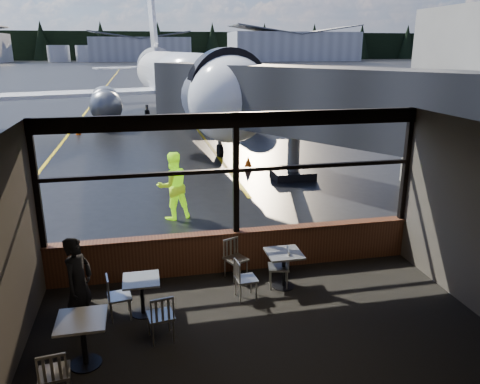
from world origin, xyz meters
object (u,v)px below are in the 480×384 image
object	(u,v)px
cafe_table_mid	(142,297)
chair_left_s	(54,373)
chair_near_n	(236,260)
passenger	(79,285)
cafe_table_left	(84,342)
chair_near_e	(278,268)
chair_mid_s	(161,316)
jet_bridge	(308,120)
ground_crew	(173,186)
chair_mid_w	(119,297)
cone_nose	(248,163)
chair_near_w	(246,279)
cafe_table_near	(284,270)
airliner	(178,43)
cone_wing	(78,131)

from	to	relation	value
cafe_table_mid	chair_left_s	distance (m)	2.36
chair_near_n	passenger	distance (m)	3.30
passenger	cafe_table_mid	bearing A→B (deg)	-48.15
cafe_table_left	chair_near_e	xyz separation A→B (m)	(3.66, 1.80, 0.02)
chair_mid_s	jet_bridge	bearing A→B (deg)	46.45
ground_crew	chair_near_n	bearing A→B (deg)	85.25
chair_mid_w	passenger	bearing A→B (deg)	-79.18
cafe_table_left	passenger	size ratio (longest dim) A/B	0.47
chair_near_n	cone_nose	world-z (taller)	chair_near_n
cafe_table_mid	cone_nose	size ratio (longest dim) A/B	1.35
chair_mid_w	ground_crew	distance (m)	5.33
cafe_table_left	chair_mid_s	size ratio (longest dim) A/B	0.92
chair_near_w	cone_nose	xyz separation A→B (m)	(2.40, 10.16, -0.15)
cafe_table_mid	chair_mid_w	bearing A→B (deg)	-173.90
jet_bridge	chair_near_e	world-z (taller)	jet_bridge
cafe_table_left	chair_near_n	xyz separation A→B (m)	(2.87, 2.33, 0.03)
passenger	ground_crew	xyz separation A→B (m)	(2.01, 5.33, 0.12)
jet_bridge	cafe_table_mid	size ratio (longest dim) A/B	15.57
cafe_table_near	chair_left_s	world-z (taller)	chair_left_s
airliner	cone_wing	xyz separation A→B (m)	(-6.21, -3.70, -4.87)
jet_bridge	chair_mid_s	xyz separation A→B (m)	(-5.37, -7.80, -2.01)
chair_mid_s	chair_left_s	xyz separation A→B (m)	(-1.51, -1.15, -0.01)
chair_mid_s	airliner	bearing A→B (deg)	75.08
chair_near_n	cone_wing	size ratio (longest dim) A/B	2.07
cafe_table_near	cafe_table_left	xyz separation A→B (m)	(-3.76, -1.77, 0.02)
airliner	ground_crew	bearing A→B (deg)	-99.84
ground_crew	jet_bridge	bearing A→B (deg)	-177.21
chair_left_s	jet_bridge	bearing A→B (deg)	45.54
cafe_table_left	passenger	distance (m)	1.15
cafe_table_near	chair_mid_s	bearing A→B (deg)	-152.60
jet_bridge	chair_mid_w	xyz separation A→B (m)	(-6.07, -6.97, -2.02)
cafe_table_near	cone_nose	distance (m)	9.98
cone_wing	chair_near_e	bearing A→B (deg)	-72.73
cone_wing	chair_mid_w	bearing A→B (deg)	-81.68
cone_nose	chair_mid_s	bearing A→B (deg)	-110.14
chair_near_e	chair_mid_w	world-z (taller)	chair_near_e
cafe_table_near	chair_mid_s	world-z (taller)	chair_mid_s
cone_wing	passenger	bearing A→B (deg)	-83.53
chair_near_e	chair_near_n	size ratio (longest dim) A/B	0.98
cafe_table_left	chair_near_w	size ratio (longest dim) A/B	0.97
chair_left_s	passenger	world-z (taller)	passenger
chair_near_n	chair_mid_w	world-z (taller)	chair_near_n
chair_near_e	chair_left_s	distance (m)	4.70
cafe_table_mid	cafe_table_left	distance (m)	1.59
jet_bridge	cafe_table_left	distance (m)	10.73
chair_near_e	airliner	bearing A→B (deg)	11.89
airliner	cafe_table_near	xyz separation A→B (m)	(0.01, -23.42, -4.70)
cafe_table_near	chair_mid_w	world-z (taller)	chair_mid_w
chair_near_e	cafe_table_left	bearing A→B (deg)	128.27
chair_near_w	chair_mid_s	size ratio (longest dim) A/B	0.94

